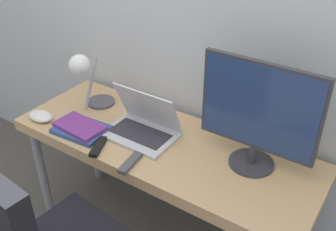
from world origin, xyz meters
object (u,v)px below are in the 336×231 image
(laptop, at_px, (143,126))
(monitor, at_px, (259,113))
(book_stack, at_px, (81,128))
(desk_lamp, at_px, (85,74))
(game_controller, at_px, (41,116))

(laptop, bearing_deg, monitor, 9.01)
(book_stack, bearing_deg, desk_lamp, 121.74)
(desk_lamp, xyz_separation_m, game_controller, (-0.15, -0.21, -0.20))
(monitor, xyz_separation_m, game_controller, (-1.07, -0.28, -0.25))
(laptop, distance_m, book_stack, 0.32)
(monitor, relative_size, book_stack, 1.89)
(book_stack, height_order, game_controller, same)
(desk_lamp, bearing_deg, laptop, -2.48)
(laptop, xyz_separation_m, monitor, (0.54, 0.09, 0.22))
(book_stack, bearing_deg, monitor, 16.40)
(laptop, relative_size, book_stack, 1.28)
(laptop, xyz_separation_m, game_controller, (-0.53, -0.19, -0.03))
(book_stack, relative_size, game_controller, 1.90)
(laptop, bearing_deg, desk_lamp, 177.52)
(laptop, xyz_separation_m, book_stack, (-0.27, -0.15, -0.03))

